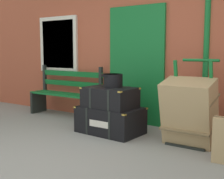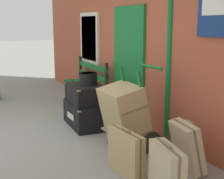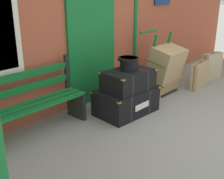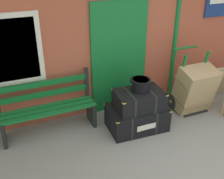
{
  "view_description": "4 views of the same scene",
  "coord_description": "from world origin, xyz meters",
  "px_view_note": "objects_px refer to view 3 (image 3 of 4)",
  "views": [
    {
      "loc": [
        2.5,
        -2.26,
        1.31
      ],
      "look_at": [
        -0.17,
        1.68,
        0.7
      ],
      "focal_mm": 48.0,
      "sensor_mm": 36.0,
      "label": 1
    },
    {
      "loc": [
        5.15,
        -0.44,
        1.8
      ],
      "look_at": [
        0.39,
        1.83,
        0.74
      ],
      "focal_mm": 53.05,
      "sensor_mm": 36.0,
      "label": 2
    },
    {
      "loc": [
        -3.61,
        -1.21,
        2.03
      ],
      "look_at": [
        -0.53,
        1.6,
        0.52
      ],
      "focal_mm": 46.09,
      "sensor_mm": 36.0,
      "label": 3
    },
    {
      "loc": [
        -2.17,
        -1.94,
        2.86
      ],
      "look_at": [
        -0.5,
        1.93,
        0.69
      ],
      "focal_mm": 43.8,
      "sensor_mm": 36.0,
      "label": 4
    }
  ],
  "objects_px": {
    "platform_bench": "(32,104)",
    "suitcase_brown": "(175,65)",
    "suitcase_beige": "(212,66)",
    "steamer_trunk_middle": "(128,80)",
    "steamer_trunk_base": "(126,101)",
    "porters_trolley": "(157,78)",
    "round_hatbox": "(129,63)",
    "suitcase_slate": "(200,75)",
    "large_brown_trunk": "(165,69)"
  },
  "relations": [
    {
      "from": "steamer_trunk_middle",
      "to": "suitcase_slate",
      "type": "relative_size",
      "value": 1.34
    },
    {
      "from": "large_brown_trunk",
      "to": "suitcase_slate",
      "type": "xyz_separation_m",
      "value": [
        0.76,
        -0.39,
        -0.21
      ]
    },
    {
      "from": "platform_bench",
      "to": "suitcase_beige",
      "type": "bearing_deg",
      "value": -10.44
    },
    {
      "from": "steamer_trunk_middle",
      "to": "round_hatbox",
      "type": "bearing_deg",
      "value": 32.4
    },
    {
      "from": "suitcase_brown",
      "to": "suitcase_slate",
      "type": "bearing_deg",
      "value": -106.65
    },
    {
      "from": "steamer_trunk_base",
      "to": "suitcase_slate",
      "type": "bearing_deg",
      "value": -8.75
    },
    {
      "from": "steamer_trunk_base",
      "to": "porters_trolley",
      "type": "height_order",
      "value": "porters_trolley"
    },
    {
      "from": "platform_bench",
      "to": "suitcase_beige",
      "type": "xyz_separation_m",
      "value": [
        4.2,
        -0.77,
        -0.15
      ]
    },
    {
      "from": "platform_bench",
      "to": "steamer_trunk_middle",
      "type": "distance_m",
      "value": 1.56
    },
    {
      "from": "porters_trolley",
      "to": "suitcase_beige",
      "type": "xyz_separation_m",
      "value": [
        1.49,
        -0.49,
        0.03
      ]
    },
    {
      "from": "platform_bench",
      "to": "steamer_trunk_base",
      "type": "xyz_separation_m",
      "value": [
        1.44,
        -0.54,
        -0.23
      ]
    },
    {
      "from": "large_brown_trunk",
      "to": "steamer_trunk_middle",
      "type": "bearing_deg",
      "value": -175.4
    },
    {
      "from": "porters_trolley",
      "to": "suitcase_slate",
      "type": "bearing_deg",
      "value": -36.66
    },
    {
      "from": "suitcase_slate",
      "to": "large_brown_trunk",
      "type": "bearing_deg",
      "value": 152.83
    },
    {
      "from": "suitcase_beige",
      "to": "steamer_trunk_base",
      "type": "bearing_deg",
      "value": 175.11
    },
    {
      "from": "round_hatbox",
      "to": "large_brown_trunk",
      "type": "xyz_separation_m",
      "value": [
        1.22,
        0.08,
        -0.38
      ]
    },
    {
      "from": "steamer_trunk_middle",
      "to": "suitcase_beige",
      "type": "height_order",
      "value": "steamer_trunk_middle"
    },
    {
      "from": "round_hatbox",
      "to": "suitcase_beige",
      "type": "xyz_separation_m",
      "value": [
        2.71,
        -0.24,
        -0.56
      ]
    },
    {
      "from": "steamer_trunk_base",
      "to": "large_brown_trunk",
      "type": "distance_m",
      "value": 1.3
    },
    {
      "from": "large_brown_trunk",
      "to": "suitcase_brown",
      "type": "distance_m",
      "value": 1.05
    },
    {
      "from": "suitcase_beige",
      "to": "suitcase_brown",
      "type": "height_order",
      "value": "suitcase_brown"
    },
    {
      "from": "suitcase_brown",
      "to": "round_hatbox",
      "type": "bearing_deg",
      "value": -169.05
    },
    {
      "from": "steamer_trunk_middle",
      "to": "large_brown_trunk",
      "type": "height_order",
      "value": "large_brown_trunk"
    },
    {
      "from": "porters_trolley",
      "to": "suitcase_slate",
      "type": "relative_size",
      "value": 1.9
    },
    {
      "from": "steamer_trunk_base",
      "to": "round_hatbox",
      "type": "distance_m",
      "value": 0.65
    },
    {
      "from": "porters_trolley",
      "to": "suitcase_beige",
      "type": "bearing_deg",
      "value": -18.13
    },
    {
      "from": "porters_trolley",
      "to": "steamer_trunk_middle",
      "type": "bearing_deg",
      "value": -167.65
    },
    {
      "from": "steamer_trunk_base",
      "to": "large_brown_trunk",
      "type": "xyz_separation_m",
      "value": [
        1.27,
        0.08,
        0.27
      ]
    },
    {
      "from": "steamer_trunk_middle",
      "to": "suitcase_beige",
      "type": "distance_m",
      "value": 2.77
    },
    {
      "from": "steamer_trunk_base",
      "to": "suitcase_brown",
      "type": "height_order",
      "value": "suitcase_brown"
    },
    {
      "from": "steamer_trunk_base",
      "to": "suitcase_beige",
      "type": "height_order",
      "value": "suitcase_beige"
    },
    {
      "from": "suitcase_beige",
      "to": "suitcase_brown",
      "type": "distance_m",
      "value": 0.84
    },
    {
      "from": "steamer_trunk_base",
      "to": "porters_trolley",
      "type": "distance_m",
      "value": 1.3
    },
    {
      "from": "steamer_trunk_base",
      "to": "suitcase_brown",
      "type": "xyz_separation_m",
      "value": [
        2.25,
        0.42,
        0.1
      ]
    },
    {
      "from": "platform_bench",
      "to": "round_hatbox",
      "type": "height_order",
      "value": "platform_bench"
    },
    {
      "from": "porters_trolley",
      "to": "large_brown_trunk",
      "type": "bearing_deg",
      "value": -90.0
    },
    {
      "from": "steamer_trunk_middle",
      "to": "platform_bench",
      "type": "bearing_deg",
      "value": 158.81
    },
    {
      "from": "suitcase_slate",
      "to": "suitcase_beige",
      "type": "distance_m",
      "value": 0.74
    },
    {
      "from": "steamer_trunk_middle",
      "to": "suitcase_brown",
      "type": "height_order",
      "value": "steamer_trunk_middle"
    },
    {
      "from": "porters_trolley",
      "to": "suitcase_brown",
      "type": "relative_size",
      "value": 1.89
    },
    {
      "from": "steamer_trunk_middle",
      "to": "round_hatbox",
      "type": "relative_size",
      "value": 2.43
    },
    {
      "from": "platform_bench",
      "to": "suitcase_brown",
      "type": "height_order",
      "value": "platform_bench"
    },
    {
      "from": "platform_bench",
      "to": "porters_trolley",
      "type": "distance_m",
      "value": 2.73
    },
    {
      "from": "steamer_trunk_middle",
      "to": "suitcase_brown",
      "type": "distance_m",
      "value": 2.3
    },
    {
      "from": "round_hatbox",
      "to": "suitcase_brown",
      "type": "relative_size",
      "value": 0.55
    },
    {
      "from": "platform_bench",
      "to": "suitcase_slate",
      "type": "relative_size",
      "value": 2.54
    },
    {
      "from": "steamer_trunk_middle",
      "to": "porters_trolley",
      "type": "xyz_separation_m",
      "value": [
        1.26,
        0.28,
        -0.31
      ]
    },
    {
      "from": "porters_trolley",
      "to": "suitcase_beige",
      "type": "relative_size",
      "value": 1.88
    },
    {
      "from": "platform_bench",
      "to": "suitcase_brown",
      "type": "relative_size",
      "value": 2.52
    },
    {
      "from": "suitcase_beige",
      "to": "suitcase_brown",
      "type": "xyz_separation_m",
      "value": [
        -0.51,
        0.66,
        0.01
      ]
    }
  ]
}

